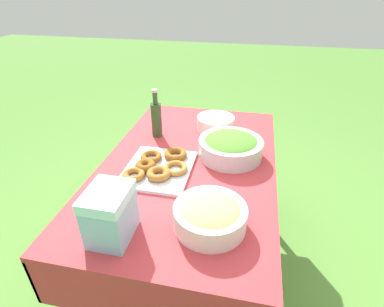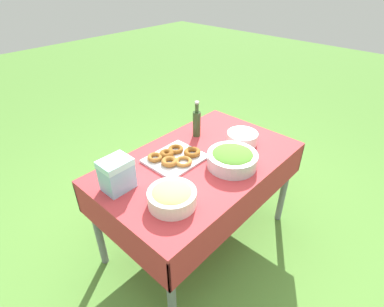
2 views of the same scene
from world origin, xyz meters
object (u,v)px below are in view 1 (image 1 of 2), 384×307
at_px(donut_platter, 159,167).
at_px(plate_stack, 216,124).
at_px(cooler_box, 110,214).
at_px(pasta_bowl, 210,214).
at_px(olive_oil_bottle, 156,118).
at_px(salad_bowl, 231,146).

relative_size(donut_platter, plate_stack, 1.67).
distance_m(plate_stack, cooler_box, 0.93).
relative_size(pasta_bowl, olive_oil_bottle, 0.97).
bearing_deg(plate_stack, pasta_bowl, 6.54).
xyz_separation_m(salad_bowl, olive_oil_bottle, (-0.14, -0.43, 0.05)).
relative_size(salad_bowl, olive_oil_bottle, 1.17).
relative_size(plate_stack, olive_oil_bottle, 0.79).
distance_m(salad_bowl, plate_stack, 0.30).
bearing_deg(cooler_box, donut_platter, 175.50).
distance_m(pasta_bowl, plate_stack, 0.79).
bearing_deg(pasta_bowl, donut_platter, -136.65).
bearing_deg(cooler_box, olive_oil_bottle, -174.06).
relative_size(salad_bowl, pasta_bowl, 1.21).
height_order(pasta_bowl, plate_stack, pasta_bowl).
distance_m(salad_bowl, donut_platter, 0.38).
bearing_deg(olive_oil_bottle, donut_platter, 18.39).
height_order(pasta_bowl, cooler_box, cooler_box).
distance_m(pasta_bowl, donut_platter, 0.43).
bearing_deg(olive_oil_bottle, plate_stack, 113.61).
relative_size(salad_bowl, donut_platter, 0.88).
relative_size(salad_bowl, cooler_box, 1.64).
height_order(plate_stack, cooler_box, cooler_box).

